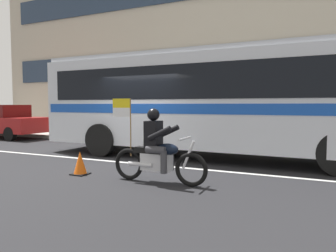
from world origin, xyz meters
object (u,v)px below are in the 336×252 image
(transit_bus, at_px, (220,97))
(traffic_cone, at_px, (80,164))
(motorcycle_with_rider, at_px, (157,151))
(fire_hydrant, at_px, (227,134))
(parked_sedan_curbside, at_px, (4,121))

(transit_bus, xyz_separation_m, traffic_cone, (-2.39, -3.53, -1.63))
(motorcycle_with_rider, relative_size, fire_hydrant, 2.93)
(fire_hydrant, relative_size, traffic_cone, 1.36)
(transit_bus, bearing_deg, traffic_cone, -124.03)
(fire_hydrant, xyz_separation_m, traffic_cone, (-2.00, -5.94, -0.26))
(motorcycle_with_rider, distance_m, traffic_cone, 2.05)
(transit_bus, xyz_separation_m, parked_sedan_curbside, (-11.31, 1.39, -1.03))
(transit_bus, height_order, parked_sedan_curbside, transit_bus)
(motorcycle_with_rider, distance_m, parked_sedan_curbside, 11.97)
(parked_sedan_curbside, height_order, traffic_cone, parked_sedan_curbside)
(transit_bus, distance_m, fire_hydrant, 2.79)
(transit_bus, height_order, motorcycle_with_rider, transit_bus)
(fire_hydrant, distance_m, traffic_cone, 6.27)
(transit_bus, height_order, fire_hydrant, transit_bus)
(transit_bus, distance_m, motorcycle_with_rider, 3.70)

